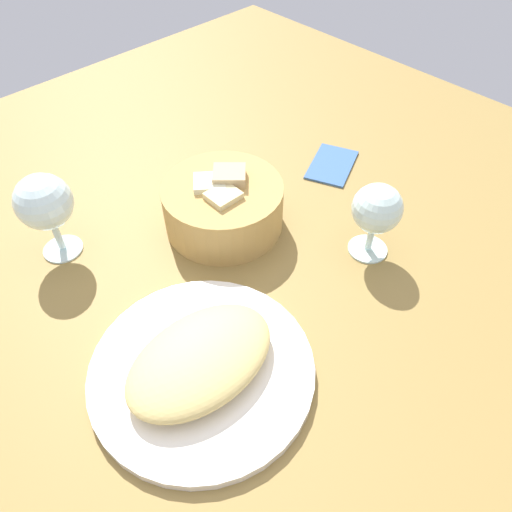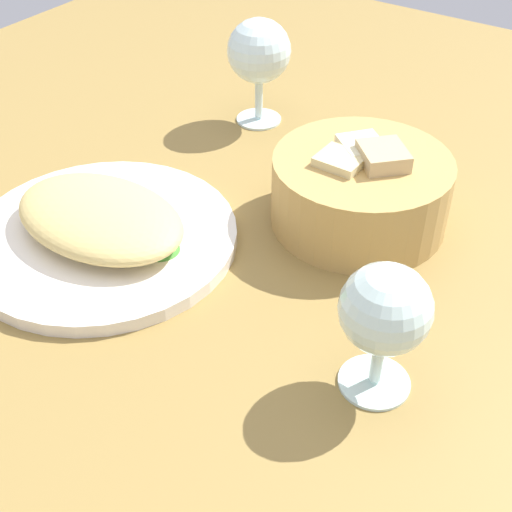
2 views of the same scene
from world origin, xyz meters
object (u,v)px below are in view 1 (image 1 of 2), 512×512
Objects in this scene: wine_glass_near at (377,211)px; folded_napkin at (332,164)px; bread_basket at (223,205)px; plate at (202,371)px; wine_glass_far at (45,204)px.

folded_napkin is (12.17, 17.07, -7.34)cm from wine_glass_near.
wine_glass_near is 1.07× the size of folded_napkin.
bread_basket reaches higher than folded_napkin.
wine_glass_near is (31.01, -1.24, 7.04)cm from plate.
plate is 1.49× the size of bread_basket.
folded_napkin is (43.19, 15.84, -0.30)cm from plate.
wine_glass_far is at bearing 135.90° from wine_glass_near.
bread_basket is 25.01cm from wine_glass_far.
folded_napkin is at bearing -18.02° from wine_glass_far.
plate is 2.29× the size of wine_glass_near.
wine_glass_near is 45.53cm from wine_glass_far.
plate is 2.02× the size of wine_glass_far.
plate is 31.83cm from wine_glass_near.
folded_napkin is at bearing 20.14° from plate.
folded_napkin is (23.82, -2.02, -3.58)cm from bread_basket.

